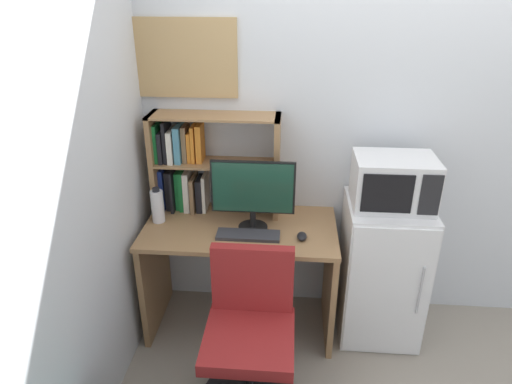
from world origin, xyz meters
TOP-DOWN VIEW (x-y plane):
  - wall_back at (0.40, 0.02)m, footprint 6.40×0.04m
  - desk at (-0.96, -0.31)m, footprint 1.17×0.62m
  - hutch_bookshelf at (-1.26, -0.10)m, footprint 0.80×0.22m
  - monitor at (-0.88, -0.33)m, footprint 0.49×0.18m
  - keyboard at (-0.90, -0.43)m, footprint 0.37×0.12m
  - computer_mouse at (-0.59, -0.43)m, footprint 0.06×0.09m
  - water_bottle at (-1.48, -0.29)m, footprint 0.08×0.08m
  - mini_fridge at (-0.07, -0.27)m, footprint 0.49×0.52m
  - microwave at (-0.07, -0.27)m, footprint 0.46×0.34m
  - desk_chair at (-0.85, -0.89)m, footprint 0.53×0.53m
  - wall_corkboard at (-1.39, -0.01)m, footprint 0.78×0.02m

SIDE VIEW (x-z plane):
  - desk_chair at x=-0.85m, z-range -0.06..0.81m
  - mini_fridge at x=-0.07m, z-range 0.00..0.92m
  - desk at x=-0.96m, z-range 0.14..0.89m
  - keyboard at x=-0.90m, z-range 0.75..0.77m
  - computer_mouse at x=-0.59m, z-range 0.75..0.79m
  - water_bottle at x=-1.48m, z-range 0.74..0.97m
  - monitor at x=-0.88m, z-range 0.78..1.22m
  - microwave at x=-0.07m, z-range 0.92..1.21m
  - hutch_bookshelf at x=-1.26m, z-range 0.75..1.39m
  - wall_back at x=0.40m, z-range 0.00..2.60m
  - wall_corkboard at x=-1.39m, z-range 1.47..1.93m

